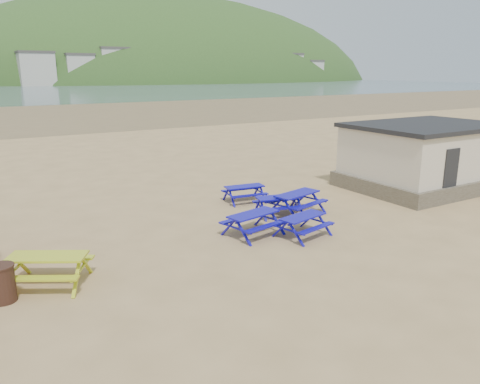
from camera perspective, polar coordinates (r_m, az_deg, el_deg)
ground at (r=17.43m, az=2.18°, el=-4.31°), size 400.00×400.00×0.00m
wet_sand at (r=69.59m, az=-23.78°, el=8.76°), size 400.00×400.00×0.00m
picnic_table_blue_a at (r=18.85m, az=4.75°, el=-1.68°), size 2.11×1.86×0.76m
picnic_table_blue_b at (r=20.66m, az=0.55°, el=-0.22°), size 1.89×1.60×0.72m
picnic_table_blue_c at (r=19.12m, az=6.95°, el=-1.35°), size 2.35×2.06×0.85m
picnic_table_blue_d at (r=16.51m, az=1.62°, el=-3.92°), size 2.18×1.89×0.80m
picnic_table_blue_e at (r=16.54m, az=7.64°, el=-4.12°), size 2.05×1.79×0.75m
picnic_table_blue_f at (r=23.02m, az=20.67°, el=0.50°), size 2.19×1.89×0.82m
picnic_table_yellow at (r=13.78m, az=-22.31°, el=-8.82°), size 2.59×2.45×0.86m
litter_bin at (r=13.31m, az=-27.00°, el=-9.88°), size 0.66×0.66×0.97m
amenity_block at (r=24.85m, az=21.63°, el=4.14°), size 7.40×5.40×3.15m
headland_town at (r=263.30m, az=-9.09°, el=11.08°), size 264.00×144.00×108.00m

